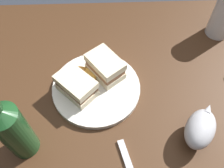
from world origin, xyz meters
TOP-DOWN VIEW (x-y plane):
  - ground_plane at (0.00, 0.00)m, footprint 6.00×6.00m
  - dining_table at (0.00, 0.00)m, footprint 1.11×0.79m
  - plate at (-0.09, 0.01)m, footprint 0.25×0.25m
  - sandwich_half_left at (-0.06, 0.05)m, footprint 0.12×0.12m
  - sandwich_half_right at (-0.14, -0.01)m, footprint 0.12×0.12m
  - potato_wedge_front at (-0.10, 0.04)m, footprint 0.05×0.04m
  - potato_wedge_middle at (-0.13, 0.02)m, footprint 0.05×0.04m
  - potato_wedge_back at (-0.13, 0.05)m, footprint 0.03×0.04m
  - pint_glass at (0.32, 0.22)m, footprint 0.08×0.08m
  - gravy_boat at (0.16, -0.14)m, footprint 0.12×0.13m
  - cider_bottle at (-0.26, -0.15)m, footprint 0.07×0.07m

SIDE VIEW (x-z plane):
  - ground_plane at x=0.00m, z-range 0.00..0.00m
  - dining_table at x=0.00m, z-range 0.00..0.78m
  - plate at x=-0.09m, z-range 0.78..0.79m
  - potato_wedge_front at x=-0.10m, z-range 0.79..0.81m
  - potato_wedge_middle at x=-0.13m, z-range 0.79..0.81m
  - potato_wedge_back at x=-0.13m, z-range 0.79..0.81m
  - sandwich_half_right at x=-0.14m, z-range 0.79..0.85m
  - gravy_boat at x=0.16m, z-range 0.78..0.86m
  - sandwich_half_left at x=-0.06m, z-range 0.79..0.85m
  - pint_glass at x=0.32m, z-range 0.77..0.91m
  - cider_bottle at x=-0.26m, z-range 0.75..1.01m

